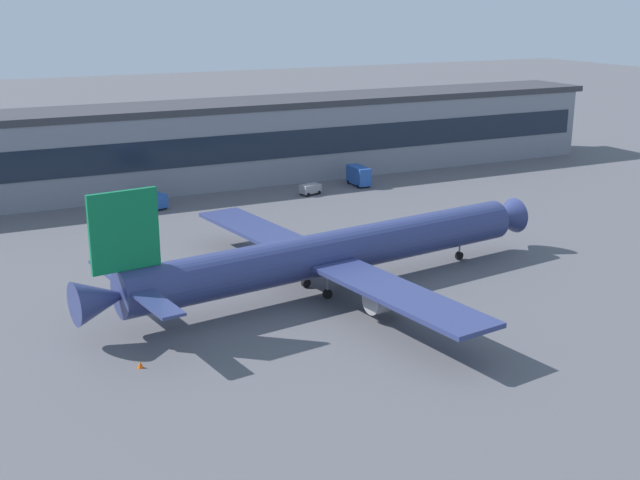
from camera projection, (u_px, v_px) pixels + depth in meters
The scene contains 7 objects.
ground_plane at pixel (327, 288), 96.92m from camera, with size 600.00×600.00×0.00m, color #56565B.
terminal_building at pixel (174, 146), 147.30m from camera, with size 181.39×15.30×15.11m.
airliner at pixel (329, 253), 95.04m from camera, with size 61.54×53.16×15.29m.
crew_van at pixel (154, 199), 133.99m from camera, with size 3.71×5.63×2.55m.
baggage_tug at pixel (310, 189), 143.31m from camera, with size 3.98×2.82×1.85m.
stair_truck at pixel (358, 175), 150.34m from camera, with size 2.72×6.12×3.55m.
traffic_cone_0 at pixel (140, 364), 75.83m from camera, with size 0.56×0.56×0.69m, color #F2590C.
Camera 1 is at (-41.62, -81.23, 33.12)m, focal length 45.43 mm.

